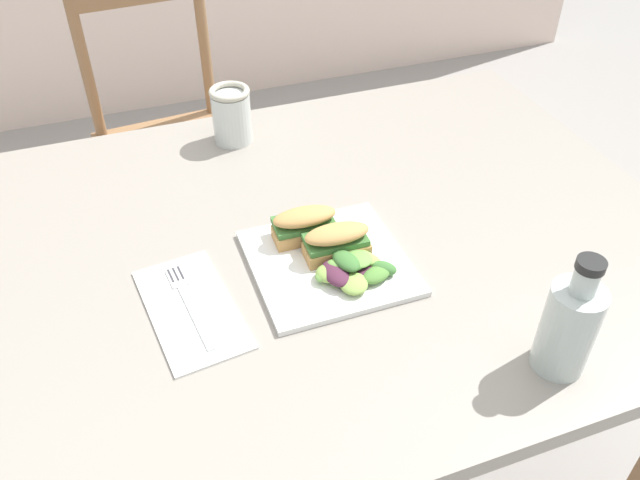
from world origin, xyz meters
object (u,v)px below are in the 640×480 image
at_px(chair_wooden_far, 171,144).
at_px(bottle_cold_brew, 567,331).
at_px(sandwich_half_front, 337,241).
at_px(dining_table, 312,289).
at_px(mason_jar_iced_tea, 232,118).
at_px(plate_lunch, 329,262).
at_px(fork_on_napkin, 188,299).
at_px(sandwich_half_back, 305,224).

bearing_deg(chair_wooden_far, bottle_cold_brew, -74.49).
height_order(chair_wooden_far, sandwich_half_front, chair_wooden_far).
xyz_separation_m(dining_table, chair_wooden_far, (-0.13, 0.88, -0.17)).
bearing_deg(sandwich_half_front, mason_jar_iced_tea, 98.57).
relative_size(dining_table, mason_jar_iced_tea, 11.10).
height_order(plate_lunch, bottle_cold_brew, bottle_cold_brew).
bearing_deg(mason_jar_iced_tea, fork_on_napkin, -112.55).
relative_size(sandwich_half_back, mason_jar_iced_tea, 0.93).
bearing_deg(fork_on_napkin, dining_table, 19.77).
bearing_deg(sandwich_half_front, bottle_cold_brew, -56.08).
bearing_deg(fork_on_napkin, mason_jar_iced_tea, 67.45).
bearing_deg(plate_lunch, fork_on_napkin, -178.52).
xyz_separation_m(sandwich_half_front, mason_jar_iced_tea, (-0.06, 0.42, 0.01)).
xyz_separation_m(sandwich_half_back, fork_on_napkin, (-0.21, -0.07, -0.03)).
height_order(chair_wooden_far, sandwich_half_back, chair_wooden_far).
bearing_deg(sandwich_half_back, chair_wooden_far, 97.12).
bearing_deg(sandwich_half_back, dining_table, 29.86).
bearing_deg(sandwich_half_back, mason_jar_iced_tea, 94.74).
xyz_separation_m(dining_table, fork_on_napkin, (-0.22, -0.08, 0.13)).
relative_size(dining_table, fork_on_napkin, 6.83).
distance_m(sandwich_half_back, bottle_cold_brew, 0.43).
bearing_deg(chair_wooden_far, mason_jar_iced_tea, -81.28).
bearing_deg(chair_wooden_far, sandwich_half_back, -82.88).
xyz_separation_m(dining_table, bottle_cold_brew, (0.22, -0.37, 0.18)).
distance_m(dining_table, sandwich_half_back, 0.16).
xyz_separation_m(plate_lunch, sandwich_half_front, (0.02, 0.01, 0.03)).
height_order(dining_table, sandwich_half_front, sandwich_half_front).
bearing_deg(mason_jar_iced_tea, sandwich_half_back, -85.26).
bearing_deg(fork_on_napkin, bottle_cold_brew, -32.80).
xyz_separation_m(sandwich_half_front, bottle_cold_brew, (0.20, -0.30, 0.03)).
relative_size(sandwich_half_front, sandwich_half_back, 1.00).
bearing_deg(fork_on_napkin, chair_wooden_far, 84.16).
height_order(plate_lunch, sandwich_half_back, sandwich_half_back).
height_order(plate_lunch, fork_on_napkin, plate_lunch).
xyz_separation_m(plate_lunch, sandwich_half_back, (-0.02, 0.07, 0.03)).
xyz_separation_m(chair_wooden_far, bottle_cold_brew, (0.35, -1.25, 0.36)).
xyz_separation_m(dining_table, mason_jar_iced_tea, (-0.04, 0.35, 0.17)).
bearing_deg(mason_jar_iced_tea, chair_wooden_far, 98.72).
height_order(dining_table, bottle_cold_brew, bottle_cold_brew).
distance_m(plate_lunch, sandwich_half_back, 0.08).
bearing_deg(mason_jar_iced_tea, sandwich_half_front, -81.43).
distance_m(sandwich_half_front, fork_on_napkin, 0.24).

